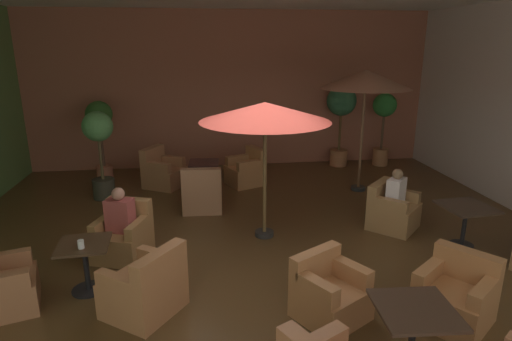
# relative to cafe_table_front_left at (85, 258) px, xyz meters

# --- Properties ---
(ground_plane) EXTENTS (10.50, 10.33, 0.02)m
(ground_plane) POSITION_rel_cafe_table_front_left_xyz_m (2.43, 0.85, -0.49)
(ground_plane) COLOR #53391E
(wall_back_brick) EXTENTS (10.50, 0.08, 3.98)m
(wall_back_brick) POSITION_rel_cafe_table_front_left_xyz_m (2.43, 5.98, 1.51)
(wall_back_brick) COLOR #9C5A44
(wall_back_brick) RESTS_ON ground_plane
(cafe_table_front_left) EXTENTS (0.68, 0.68, 0.69)m
(cafe_table_front_left) POSITION_rel_cafe_table_front_left_xyz_m (0.00, 0.00, 0.00)
(cafe_table_front_left) COLOR black
(cafe_table_front_left) RESTS_ON ground_plane
(armchair_front_left_north) EXTENTS (1.09, 1.10, 0.87)m
(armchair_front_left_north) POSITION_rel_cafe_table_front_left_xyz_m (0.82, -0.60, -0.16)
(armchair_front_left_north) COLOR #B77549
(armchair_front_left_north) RESTS_ON ground_plane
(armchair_front_left_east) EXTENTS (0.91, 0.96, 0.84)m
(armchair_front_left_east) POSITION_rel_cafe_table_front_left_xyz_m (0.33, 0.97, -0.17)
(armchair_front_left_east) COLOR #AB7A47
(armchair_front_left_east) RESTS_ON ground_plane
(cafe_table_front_right) EXTENTS (0.81, 0.81, 0.69)m
(cafe_table_front_right) POSITION_rel_cafe_table_front_left_xyz_m (5.71, 0.57, 0.06)
(cafe_table_front_right) COLOR black
(cafe_table_front_right) RESTS_ON ground_plane
(armchair_front_right_east) EXTENTS (1.06, 1.06, 0.81)m
(armchair_front_right_east) POSITION_rel_cafe_table_front_left_xyz_m (4.87, 1.40, -0.17)
(armchair_front_right_east) COLOR #A47849
(armchair_front_right_east) RESTS_ON ground_plane
(cafe_table_mid_center) EXTENTS (0.80, 0.80, 0.69)m
(cafe_table_mid_center) POSITION_rel_cafe_table_front_left_xyz_m (3.56, -1.91, 0.07)
(cafe_table_mid_center) COLOR black
(cafe_table_mid_center) RESTS_ON ground_plane
(armchair_mid_center_north) EXTENTS (1.08, 1.08, 0.81)m
(armchair_mid_center_north) POSITION_rel_cafe_table_front_left_xyz_m (4.43, -1.25, -0.17)
(armchair_mid_center_north) COLOR #B27344
(armchair_mid_center_north) RESTS_ON ground_plane
(armchair_mid_center_east) EXTENTS (1.01, 0.99, 0.78)m
(armchair_mid_center_east) POSITION_rel_cafe_table_front_left_xyz_m (3.00, -0.98, -0.18)
(armchair_mid_center_east) COLOR #B37446
(armchair_mid_center_east) RESTS_ON ground_plane
(cafe_table_rear_right) EXTENTS (0.67, 0.67, 0.69)m
(cafe_table_rear_right) POSITION_rel_cafe_table_front_left_xyz_m (1.62, 3.79, 0.03)
(cafe_table_rear_right) COLOR black
(cafe_table_rear_right) RESTS_ON ground_plane
(armchair_rear_right_north) EXTENTS (0.79, 0.81, 0.92)m
(armchair_rear_right_north) POSITION_rel_cafe_table_front_left_xyz_m (1.56, 2.72, -0.15)
(armchair_rear_right_north) COLOR #AE7854
(armchair_rear_right_north) RESTS_ON ground_plane
(armchair_rear_right_east) EXTENTS (0.97, 0.94, 0.85)m
(armchair_rear_right_east) POSITION_rel_cafe_table_front_left_xyz_m (2.60, 4.20, -0.16)
(armchair_rear_right_east) COLOR #B07545
(armchair_rear_right_east) RESTS_ON ground_plane
(armchair_rear_right_south) EXTENTS (1.04, 1.03, 0.90)m
(armchair_rear_right_south) POSITION_rel_cafe_table_front_left_xyz_m (0.68, 4.32, -0.15)
(armchair_rear_right_south) COLOR #A97048
(armchair_rear_right_south) RESTS_ON ground_plane
(patio_umbrella_tall_red) EXTENTS (2.10, 2.10, 2.28)m
(patio_umbrella_tall_red) POSITION_rel_cafe_table_front_left_xyz_m (2.58, 1.37, 1.63)
(patio_umbrella_tall_red) COLOR #2D2D2D
(patio_umbrella_tall_red) RESTS_ON ground_plane
(patio_umbrella_center_beige) EXTENTS (1.92, 1.92, 2.64)m
(patio_umbrella_center_beige) POSITION_rel_cafe_table_front_left_xyz_m (5.04, 3.46, 1.94)
(patio_umbrella_center_beige) COLOR #2D2D2D
(patio_umbrella_center_beige) RESTS_ON ground_plane
(potted_tree_left_corner) EXTENTS (0.77, 0.77, 2.12)m
(potted_tree_left_corner) POSITION_rel_cafe_table_front_left_xyz_m (5.24, 5.51, 0.99)
(potted_tree_left_corner) COLOR #AB6B44
(potted_tree_left_corner) RESTS_ON ground_plane
(potted_tree_mid_left) EXTENTS (0.62, 0.62, 1.89)m
(potted_tree_mid_left) POSITION_rel_cafe_table_front_left_xyz_m (-0.76, 5.07, 0.85)
(potted_tree_mid_left) COLOR #AE654B
(potted_tree_mid_left) RESTS_ON ground_plane
(potted_tree_mid_right) EXTENTS (0.62, 0.62, 1.93)m
(potted_tree_mid_right) POSITION_rel_cafe_table_front_left_xyz_m (6.38, 5.39, 0.80)
(potted_tree_mid_right) COLOR #A96C44
(potted_tree_mid_right) RESTS_ON ground_plane
(potted_tree_right_corner) EXTENTS (0.62, 0.62, 1.85)m
(potted_tree_right_corner) POSITION_rel_cafe_table_front_left_xyz_m (-0.51, 3.69, 0.70)
(potted_tree_right_corner) COLOR #37372B
(potted_tree_right_corner) RESTS_ON ground_plane
(patron_blue_shirt) EXTENTS (0.45, 0.37, 0.69)m
(patron_blue_shirt) POSITION_rel_cafe_table_front_left_xyz_m (0.31, 0.92, 0.24)
(patron_blue_shirt) COLOR #A94844
(patron_blue_shirt) RESTS_ON ground_plane
(patron_by_window) EXTENTS (0.43, 0.43, 0.65)m
(patron_by_window) POSITION_rel_cafe_table_front_left_xyz_m (4.90, 1.37, 0.24)
(patron_by_window) COLOR silver
(patron_by_window) RESTS_ON ground_plane
(iced_drink_cup) EXTENTS (0.08, 0.08, 0.11)m
(iced_drink_cup) POSITION_rel_cafe_table_front_left_xyz_m (0.01, -0.14, 0.26)
(iced_drink_cup) COLOR white
(iced_drink_cup) RESTS_ON cafe_table_front_left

